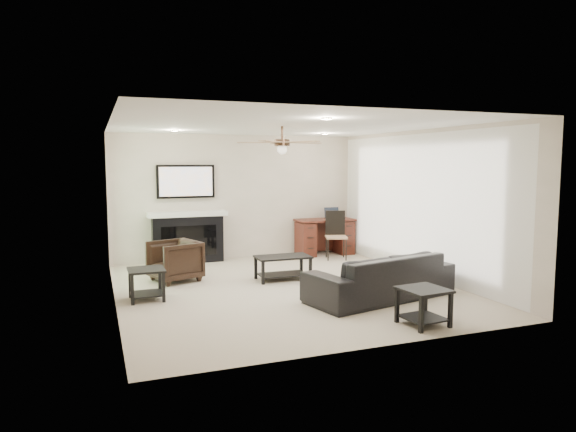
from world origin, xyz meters
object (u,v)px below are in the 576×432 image
Objects in this scene: armchair at (175,261)px; sofa at (380,276)px; desk at (325,237)px; coffee_table at (283,268)px; fireplace_unit at (188,214)px.

sofa is at bearing 31.91° from armchair.
desk is (0.74, 3.49, 0.06)m from sofa.
desk reaches higher than sofa.
coffee_table is 2.51m from desk.
desk reaches higher than armchair.
fireplace_unit is at bearing 177.27° from desk.
sofa is at bearing -59.51° from coffee_table.
fireplace_unit reaches higher than armchair.
fireplace_unit is 1.57× the size of desk.
armchair is 1.79m from coffee_table.
armchair is at bearing -107.98° from fireplace_unit.
armchair is at bearing -52.11° from sofa.
armchair is 1.67m from fireplace_unit.
desk is at bearing -2.73° from fireplace_unit.
desk is at bearing 93.33° from armchair.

